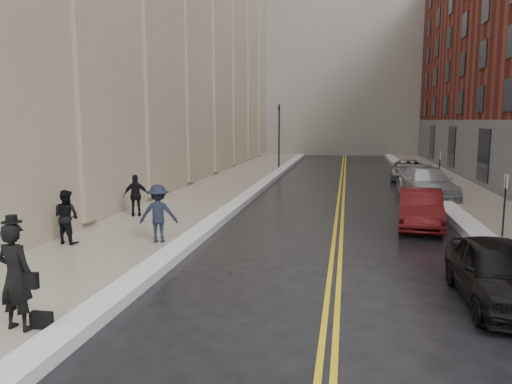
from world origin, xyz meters
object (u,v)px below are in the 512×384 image
at_px(car_silver_far, 408,170).
at_px(pedestrian_b, 158,213).
at_px(car_black, 499,272).
at_px(pedestrian_c, 136,195).
at_px(pedestrian_a, 66,217).
at_px(pedestrian_main, 16,276).
at_px(car_maroon, 420,209).
at_px(car_silver_near, 427,183).

height_order(car_silver_far, pedestrian_b, pedestrian_b).
bearing_deg(car_black, pedestrian_b, 158.63).
bearing_deg(pedestrian_b, pedestrian_c, -71.03).
relative_size(car_black, pedestrian_b, 2.27).
height_order(pedestrian_a, pedestrian_c, pedestrian_a).
relative_size(pedestrian_main, pedestrian_a, 1.19).
height_order(car_maroon, pedestrian_a, pedestrian_a).
distance_m(car_silver_near, pedestrian_main, 21.11).
bearing_deg(car_silver_far, car_silver_near, -85.91).
height_order(car_silver_far, pedestrian_a, pedestrian_a).
bearing_deg(pedestrian_c, pedestrian_a, 63.36).
distance_m(pedestrian_b, pedestrian_c, 4.63).
bearing_deg(car_silver_near, pedestrian_a, -142.35).
relative_size(car_silver_near, pedestrian_main, 2.70).
height_order(car_silver_far, pedestrian_main, pedestrian_main).
xyz_separation_m(pedestrian_main, pedestrian_a, (-2.67, 6.11, -0.16)).
relative_size(car_maroon, pedestrian_c, 2.58).
height_order(pedestrian_main, pedestrian_a, pedestrian_main).
relative_size(car_black, car_silver_far, 0.86).
height_order(car_black, pedestrian_a, pedestrian_a).
distance_m(car_black, car_silver_far, 23.25).
bearing_deg(pedestrian_b, car_silver_near, -143.27).
bearing_deg(pedestrian_a, car_silver_far, -109.61).
distance_m(car_maroon, car_silver_near, 7.45).
relative_size(car_black, car_maroon, 0.96).
height_order(pedestrian_main, pedestrian_b, pedestrian_main).
height_order(car_black, car_silver_far, car_black).
relative_size(car_maroon, pedestrian_main, 2.14).
height_order(car_black, car_maroon, car_maroon).
xyz_separation_m(pedestrian_main, pedestrian_c, (-2.38, 10.72, -0.17)).
height_order(car_silver_near, pedestrian_main, pedestrian_main).
bearing_deg(pedestrian_a, pedestrian_main, 125.61).
distance_m(car_silver_far, pedestrian_a, 24.10).
xyz_separation_m(car_silver_far, pedestrian_b, (-9.87, -19.82, 0.39)).
distance_m(car_black, pedestrian_b, 9.75).
relative_size(car_silver_near, car_silver_far, 1.12).
bearing_deg(pedestrian_a, pedestrian_b, -153.90).
bearing_deg(car_maroon, pedestrian_c, -171.44).
distance_m(car_silver_far, pedestrian_b, 22.15).
height_order(pedestrian_a, pedestrian_b, pedestrian_b).
relative_size(pedestrian_main, pedestrian_c, 1.20).
bearing_deg(car_maroon, car_black, -80.22).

